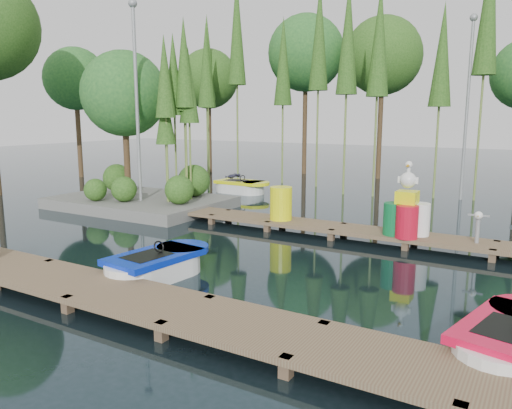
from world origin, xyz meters
The scene contains 12 objects.
ground_plane centered at (0.00, 0.00, 0.00)m, with size 90.00×90.00×0.00m, color #1A2A31.
near_dock centered at (0.00, -4.50, 0.23)m, with size 18.00×1.50×0.50m.
far_dock centered at (1.00, 2.50, 0.23)m, with size 15.00×1.20×0.50m.
island centered at (-6.30, 3.29, 3.18)m, with size 6.20×4.20×6.75m.
tree_screen centered at (-2.04, 10.60, 6.12)m, with size 34.42×18.53×10.31m.
lamp_island centered at (-5.50, 2.50, 4.26)m, with size 0.30×0.30×7.25m.
lamp_rear centered at (4.00, 11.00, 4.26)m, with size 0.30×0.30×7.25m.
boat_blue centered at (0.05, -2.88, 0.25)m, with size 1.43×2.66×0.86m.
boat_yellow_far centered at (-4.68, 7.89, 0.28)m, with size 2.66×1.27×1.31m.
yellow_barrel centered at (0.19, 2.50, 0.80)m, with size 0.66×0.66×1.00m, color #EDF10C.
drum_cluster centered at (3.96, 2.35, 0.87)m, with size 1.13×1.04×1.95m.
seagull_post centered at (5.65, 2.50, 0.83)m, with size 0.49×0.27×0.79m.
Camera 1 is at (7.06, -10.56, 3.42)m, focal length 35.00 mm.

